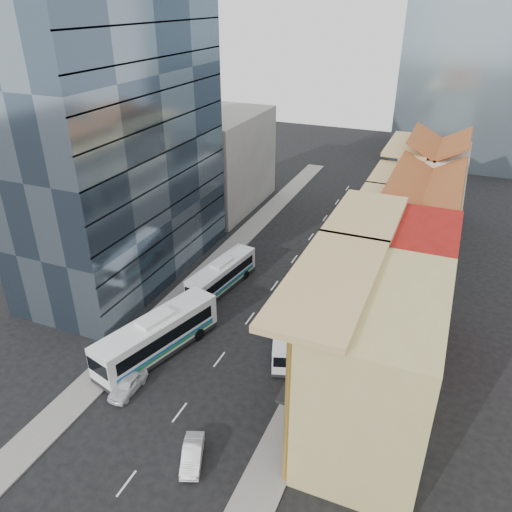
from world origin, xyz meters
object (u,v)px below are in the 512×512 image
at_px(office_tower, 117,146).
at_px(sedan_left, 128,384).
at_px(shophouse_tan, 376,367).
at_px(bus_right, 287,330).
at_px(sedan_right, 192,454).
at_px(bus_left_far, 222,274).
at_px(bus_left_near, 157,335).

distance_m(office_tower, sedan_left, 25.53).
relative_size(shophouse_tan, bus_right, 1.41).
bearing_deg(sedan_right, office_tower, 111.35).
xyz_separation_m(bus_left_far, sedan_right, (8.48, -22.01, -1.06)).
distance_m(bus_left_near, bus_left_far, 12.68).
height_order(shophouse_tan, sedan_left, shophouse_tan).
distance_m(shophouse_tan, bus_left_near, 19.97).
bearing_deg(bus_right, bus_left_far, 127.43).
bearing_deg(bus_left_near, sedan_left, -70.20).
bearing_deg(bus_left_near, sedan_right, -31.08).
bearing_deg(bus_right, bus_left_near, -169.03).
distance_m(shophouse_tan, sedan_right, 14.27).
relative_size(shophouse_tan, bus_left_far, 1.33).
relative_size(office_tower, bus_left_near, 2.36).
xyz_separation_m(sedan_left, sedan_right, (8.37, -4.14, -0.07)).
bearing_deg(shophouse_tan, sedan_right, -144.62).
distance_m(sedan_left, sedan_right, 9.33).
distance_m(bus_left_near, sedan_left, 5.38).
bearing_deg(shophouse_tan, bus_left_far, 143.30).
bearing_deg(shophouse_tan, bus_right, 141.02).
relative_size(bus_left_far, sedan_right, 2.75).
height_order(shophouse_tan, bus_left_far, shophouse_tan).
bearing_deg(office_tower, bus_left_near, -46.97).
distance_m(office_tower, bus_right, 26.45).
bearing_deg(bus_left_far, office_tower, -170.45).
distance_m(shophouse_tan, sedan_left, 20.17).
relative_size(bus_left_near, sedan_left, 3.11).
height_order(bus_left_near, bus_left_far, bus_left_near).
bearing_deg(sedan_right, bus_left_near, 111.36).
bearing_deg(bus_right, sedan_right, -114.17).
height_order(bus_right, sedan_left, bus_right).
bearing_deg(bus_left_near, office_tower, 148.91).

